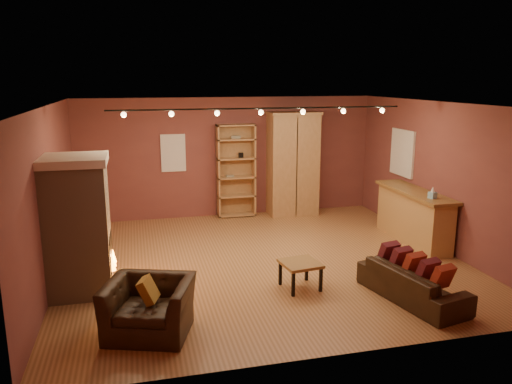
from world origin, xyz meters
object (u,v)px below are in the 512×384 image
object	(u,v)px
armoire	(293,164)
fireplace	(78,226)
loveseat	(413,276)
armchair	(149,299)
bookcase	(236,170)
coffee_table	(300,266)
bar_counter	(413,216)

from	to	relation	value
armoire	fireplace	bearing A→B (deg)	-142.01
loveseat	armchair	world-z (taller)	armchair
bookcase	coffee_table	bearing A→B (deg)	-88.33
fireplace	armoire	size ratio (longest dim) A/B	0.86
armoire	loveseat	distance (m)	5.09
fireplace	coffee_table	xyz separation A→B (m)	(3.30, -0.68, -0.69)
armoire	armchair	bearing A→B (deg)	-125.07
loveseat	coffee_table	xyz separation A→B (m)	(-1.48, 0.79, 0.00)
armoire	armchair	xyz separation A→B (m)	(-3.57, -5.09, -0.76)
fireplace	loveseat	distance (m)	5.06
loveseat	armchair	bearing A→B (deg)	78.64
bookcase	armchair	bearing A→B (deg)	-112.78
armchair	armoire	bearing A→B (deg)	73.52
bookcase	loveseat	bearing A→B (deg)	-72.82
fireplace	loveseat	world-z (taller)	fireplace
fireplace	armchair	distance (m)	1.92
armoire	loveseat	bearing A→B (deg)	-87.05
bar_counter	loveseat	size ratio (longest dim) A/B	1.21
fireplace	bar_counter	distance (m)	6.34
loveseat	coffee_table	bearing A→B (deg)	49.32
armchair	bookcase	bearing A→B (deg)	85.81
bar_counter	armchair	size ratio (longest dim) A/B	1.78
bar_counter	armoire	bearing A→B (deg)	123.58
armchair	coffee_table	xyz separation A→B (m)	(2.35, 0.87, -0.11)
armoire	loveseat	world-z (taller)	armoire
loveseat	fireplace	bearing A→B (deg)	60.37
bookcase	armoire	distance (m)	1.37
armoire	bar_counter	xyz separation A→B (m)	(1.71, -2.58, -0.70)
fireplace	armchair	size ratio (longest dim) A/B	1.71
armchair	coffee_table	world-z (taller)	armchair
fireplace	bookcase	bearing A→B (deg)	49.62
armoire	bar_counter	size ratio (longest dim) A/B	1.12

